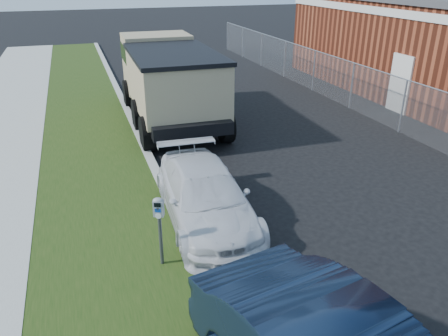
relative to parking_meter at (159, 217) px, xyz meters
name	(u,v)px	position (x,y,z in m)	size (l,w,h in m)	color
ground	(297,217)	(3.25, 0.87, -1.13)	(120.00, 120.00, 0.00)	black
streetside	(37,212)	(-2.32, 2.87, -1.06)	(6.12, 50.00, 0.15)	#97978F
chainlink_fence	(353,77)	(9.25, 7.87, 0.13)	(0.06, 30.06, 30.00)	slate
parking_meter	(159,217)	(0.00, 0.00, 0.00)	(0.22, 0.19, 1.38)	#3F4247
white_wagon	(205,196)	(1.25, 1.39, -0.51)	(1.73, 4.25, 1.23)	silver
dump_truck	(168,77)	(2.07, 8.78, 0.45)	(3.00, 7.22, 2.80)	black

